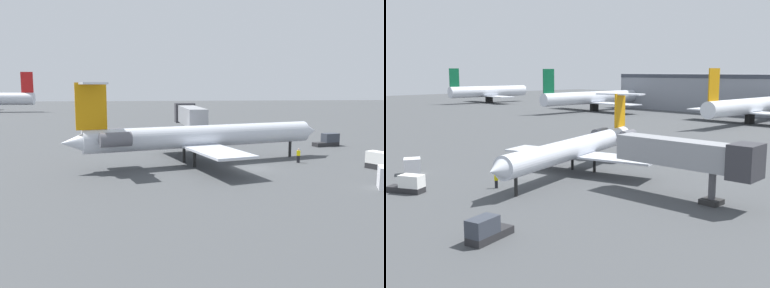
{
  "view_description": "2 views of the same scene",
  "coord_description": "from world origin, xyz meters",
  "views": [
    {
      "loc": [
        -43.86,
        11.39,
        9.08
      ],
      "look_at": [
        4.49,
        6.27,
        2.16
      ],
      "focal_mm": 38.64,
      "sensor_mm": 36.0,
      "label": 1
    },
    {
      "loc": [
        43.63,
        -33.17,
        12.43
      ],
      "look_at": [
        3.95,
        4.74,
        3.81
      ],
      "focal_mm": 43.0,
      "sensor_mm": 36.0,
      "label": 2
    }
  ],
  "objects": [
    {
      "name": "baggage_tug_lead",
      "position": [
        -2.16,
        -13.76,
        0.84
      ],
      "size": [
        4.18,
        3.15,
        1.9
      ],
      "color": "#262628",
      "rests_on": "ground_plane"
    },
    {
      "name": "ground_plane",
      "position": [
        0.0,
        0.0,
        -0.05
      ],
      "size": [
        400.0,
        400.0,
        0.1
      ],
      "primitive_type": "cube",
      "color": "#424447"
    },
    {
      "name": "jet_bridge",
      "position": [
        19.79,
        5.04,
        4.44
      ],
      "size": [
        14.91,
        3.7,
        6.14
      ],
      "color": "gray",
      "rests_on": "ground_plane"
    },
    {
      "name": "ground_crew_marshaller",
      "position": [
        2.58,
        -6.17,
        0.86
      ],
      "size": [
        0.42,
        0.48,
        1.69
      ],
      "color": "black",
      "rests_on": "ground_plane"
    },
    {
      "name": "baggage_tug_trailing",
      "position": [
        15.33,
        -15.57,
        0.84
      ],
      "size": [
        2.43,
        4.23,
        1.9
      ],
      "color": "#262628",
      "rests_on": "ground_plane"
    },
    {
      "name": "regional_jet",
      "position": [
        3.04,
        5.87,
        3.31
      ],
      "size": [
        20.4,
        31.3,
        9.37
      ],
      "color": "silver",
      "rests_on": "ground_plane"
    }
  ]
}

